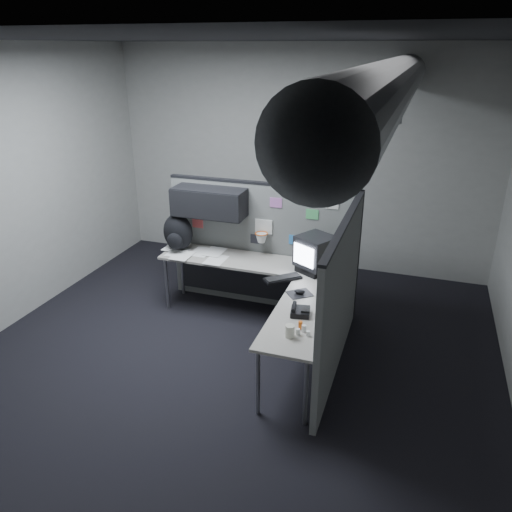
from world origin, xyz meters
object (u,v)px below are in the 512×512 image
(phone, at_px, (300,311))
(backpack, at_px, (178,233))
(keyboard, at_px, (283,278))
(monitor, at_px, (315,253))
(desk, at_px, (265,281))

(phone, height_order, backpack, backpack)
(keyboard, relative_size, phone, 1.84)
(monitor, bearing_deg, desk, -172.49)
(desk, height_order, monitor, monitor)
(desk, distance_m, phone, 1.04)
(desk, relative_size, monitor, 4.51)
(monitor, height_order, phone, monitor)
(keyboard, bearing_deg, phone, -58.97)
(backpack, bearing_deg, phone, -21.92)
(monitor, distance_m, keyboard, 0.49)
(keyboard, xyz_separation_m, backpack, (-1.50, 0.42, 0.21))
(desk, bearing_deg, backpack, 166.53)
(phone, bearing_deg, monitor, 94.87)
(desk, distance_m, backpack, 1.33)
(keyboard, height_order, backpack, backpack)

